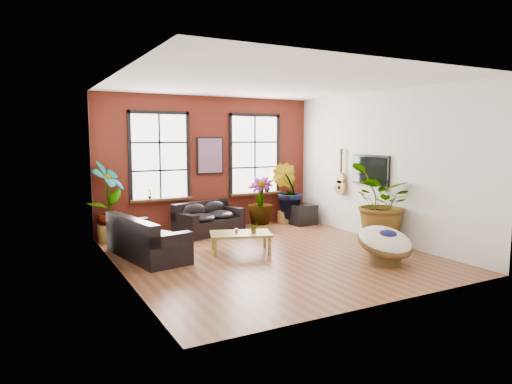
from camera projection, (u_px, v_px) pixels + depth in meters
room at (266, 170)px, 9.40m from camera, size 6.04×6.54×3.54m
sofa_back at (208, 219)px, 11.55m from camera, size 1.93×1.37×0.80m
sofa_left at (145, 239)px, 9.21m from camera, size 1.27×2.27×0.85m
coffee_table at (241, 235)px, 9.69m from camera, size 1.45×1.11×0.49m
papasan_chair at (385, 243)px, 8.74m from camera, size 1.10×1.12×0.78m
poster at (210, 156)px, 12.04m from camera, size 0.74×0.06×0.98m
tv_wall_unit at (361, 174)px, 11.19m from camera, size 0.13×1.86×1.20m
media_box at (303, 215)px, 12.77m from camera, size 0.70×0.59×0.56m
pot_back_left at (110, 233)px, 10.67m from camera, size 0.64×0.64×0.40m
pot_back_right at (285, 217)px, 13.01m from camera, size 0.49×0.49×0.34m
pot_right_wall at (381, 239)px, 10.10m from camera, size 0.55×0.55×0.37m
pot_mid at (261, 223)px, 12.14m from camera, size 0.49×0.49×0.32m
floor_plant_back_left at (108, 198)px, 10.57m from camera, size 1.09×1.10×1.75m
floor_plant_back_right at (287, 191)px, 12.90m from camera, size 1.09×1.11×1.57m
floor_plant_right_wall at (382, 202)px, 10.05m from camera, size 2.02×1.99×1.69m
floor_plant_mid at (260, 201)px, 12.07m from camera, size 0.99×0.99×1.25m
table_plant at (254, 227)px, 9.68m from camera, size 0.23×0.21×0.23m
sill_plant_left at (150, 194)px, 11.33m from camera, size 0.17×0.17×0.27m
sill_plant_right at (267, 187)px, 12.89m from camera, size 0.19×0.19×0.27m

